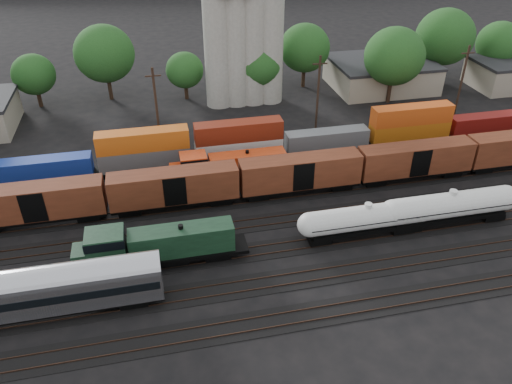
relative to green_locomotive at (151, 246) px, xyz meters
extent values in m
plane|color=black|center=(14.25, 5.00, -2.63)|extent=(600.00, 600.00, 0.00)
cube|color=black|center=(14.25, -10.00, -2.59)|extent=(180.00, 3.20, 0.08)
cube|color=#382319|center=(14.25, -10.72, -2.51)|extent=(180.00, 0.08, 0.16)
cube|color=#382319|center=(14.25, -9.28, -2.51)|extent=(180.00, 0.08, 0.16)
cube|color=black|center=(14.25, -5.00, -2.59)|extent=(180.00, 3.20, 0.08)
cube|color=#382319|center=(14.25, -5.72, -2.51)|extent=(180.00, 0.08, 0.16)
cube|color=#382319|center=(14.25, -4.28, -2.51)|extent=(180.00, 0.08, 0.16)
cube|color=black|center=(14.25, 0.00, -2.59)|extent=(180.00, 3.20, 0.08)
cube|color=#382319|center=(14.25, -0.72, -2.51)|extent=(180.00, 0.08, 0.16)
cube|color=#382319|center=(14.25, 0.72, -2.51)|extent=(180.00, 0.08, 0.16)
cube|color=black|center=(14.25, 5.00, -2.59)|extent=(180.00, 3.20, 0.08)
cube|color=#382319|center=(14.25, 4.28, -2.51)|extent=(180.00, 0.08, 0.16)
cube|color=#382319|center=(14.25, 5.72, -2.51)|extent=(180.00, 0.08, 0.16)
cube|color=black|center=(14.25, 10.00, -2.59)|extent=(180.00, 3.20, 0.08)
cube|color=#382319|center=(14.25, 9.28, -2.51)|extent=(180.00, 0.08, 0.16)
cube|color=#382319|center=(14.25, 10.72, -2.51)|extent=(180.00, 0.08, 0.16)
cube|color=black|center=(14.25, 15.00, -2.59)|extent=(180.00, 3.20, 0.08)
cube|color=#382319|center=(14.25, 14.28, -2.51)|extent=(180.00, 0.08, 0.16)
cube|color=#382319|center=(14.25, 15.72, -2.51)|extent=(180.00, 0.08, 0.16)
cube|color=black|center=(14.25, 20.00, -2.59)|extent=(180.00, 3.20, 0.08)
cube|color=#382319|center=(14.25, 19.28, -2.51)|extent=(180.00, 0.08, 0.16)
cube|color=#382319|center=(14.25, 20.72, -2.51)|extent=(180.00, 0.08, 0.16)
cube|color=black|center=(0.96, 0.00, -1.30)|extent=(17.48, 2.98, 0.41)
cube|color=black|center=(0.96, 0.00, -1.77)|extent=(5.14, 2.26, 0.82)
cube|color=black|center=(3.06, 0.00, 0.29)|extent=(10.49, 2.47, 2.78)
cube|color=black|center=(-4.28, 0.00, 0.60)|extent=(3.70, 2.98, 3.39)
cube|color=black|center=(-4.28, 0.00, 1.68)|extent=(3.80, 3.08, 0.93)
cube|color=black|center=(-6.73, 0.00, -0.17)|extent=(1.65, 2.47, 1.85)
cylinder|color=black|center=(3.06, 0.00, 1.83)|extent=(0.51, 0.51, 0.51)
cube|color=black|center=(-4.63, 0.00, -1.97)|extent=(2.67, 2.06, 0.72)
cube|color=black|center=(6.55, 0.00, -1.97)|extent=(2.67, 2.06, 0.72)
cylinder|color=silver|center=(23.04, 0.00, 0.01)|extent=(12.97, 2.67, 2.67)
sphere|color=silver|center=(16.56, 0.00, 0.01)|extent=(2.67, 2.67, 2.67)
sphere|color=silver|center=(29.53, 0.00, 0.01)|extent=(2.67, 2.67, 2.67)
cylinder|color=silver|center=(23.04, 0.00, 1.53)|extent=(0.83, 0.83, 0.46)
cube|color=black|center=(23.04, 0.00, 0.01)|extent=(13.27, 2.80, 0.07)
cube|color=black|center=(23.04, 0.00, -1.47)|extent=(12.53, 2.03, 0.46)
cube|color=black|center=(17.73, 0.00, -2.02)|extent=(2.40, 1.84, 0.64)
cube|color=black|center=(28.35, 0.00, -2.02)|extent=(2.40, 1.84, 0.64)
cylinder|color=silver|center=(33.03, 0.00, 0.18)|extent=(13.88, 2.86, 2.86)
sphere|color=silver|center=(26.09, 0.00, 0.18)|extent=(2.86, 2.86, 2.86)
sphere|color=silver|center=(39.97, 0.00, 0.18)|extent=(2.86, 2.86, 2.86)
cylinder|color=silver|center=(33.03, 0.00, 1.80)|extent=(0.89, 0.89, 0.49)
cube|color=black|center=(33.03, 0.00, 0.18)|extent=(14.20, 3.00, 0.08)
cube|color=black|center=(33.03, 0.00, -1.40)|extent=(13.41, 2.17, 0.49)
cube|color=black|center=(27.35, 0.00, -1.99)|extent=(2.56, 1.97, 0.69)
cube|color=black|center=(38.71, 0.00, -1.99)|extent=(2.56, 1.97, 0.69)
cube|color=silver|center=(-11.02, -5.00, 0.12)|extent=(23.59, 2.85, 2.95)
cylinder|color=silver|center=(-11.02, -5.00, 1.59)|extent=(23.59, 2.85, 2.85)
cube|color=black|center=(-11.02, -5.00, 0.47)|extent=(23.11, 2.91, 0.83)
cube|color=black|center=(-11.02, -5.00, -1.45)|extent=(23.59, 2.56, 0.39)
cube|color=black|center=(-2.05, -5.00, -1.99)|extent=(2.56, 1.97, 0.69)
cube|color=black|center=(10.91, 15.00, -1.42)|extent=(16.53, 2.66, 0.37)
cube|color=black|center=(10.91, 15.00, -1.84)|extent=(4.59, 2.02, 0.73)
cube|color=#BF3610|center=(12.89, 15.00, 0.00)|extent=(9.92, 2.20, 2.48)
cube|color=#BF3610|center=(5.95, 15.00, 0.27)|extent=(3.31, 2.66, 3.03)
cube|color=black|center=(5.95, 15.00, 1.24)|extent=(3.40, 2.75, 0.83)
cube|color=#BF3610|center=(3.63, 15.00, -0.41)|extent=(1.47, 2.20, 1.65)
cylinder|color=black|center=(12.89, 15.00, 1.38)|extent=(0.46, 0.46, 0.46)
cube|color=black|center=(5.62, 15.00, -2.02)|extent=(2.39, 1.84, 0.64)
cube|color=black|center=(16.20, 15.00, -2.02)|extent=(2.39, 1.84, 0.64)
cube|color=black|center=(-12.30, 10.00, -1.43)|extent=(15.00, 2.60, 0.40)
cube|color=#592715|center=(-12.30, 10.00, 0.67)|extent=(15.00, 2.90, 3.80)
cube|color=black|center=(3.10, 10.00, -1.43)|extent=(15.00, 2.60, 0.40)
cube|color=#592715|center=(3.10, 10.00, 0.67)|extent=(15.00, 2.90, 3.80)
cube|color=black|center=(18.50, 10.00, -1.43)|extent=(15.00, 2.60, 0.40)
cube|color=#592715|center=(18.50, 10.00, 0.67)|extent=(15.00, 2.90, 3.80)
cube|color=black|center=(33.90, 10.00, -1.43)|extent=(15.00, 2.60, 0.40)
cube|color=#592715|center=(33.90, 10.00, 0.67)|extent=(15.00, 2.90, 3.80)
cube|color=black|center=(14.25, 20.00, -2.13)|extent=(160.00, 2.60, 0.60)
cube|color=navy|center=(-12.86, 20.00, -0.53)|extent=(12.00, 2.40, 2.60)
cube|color=#555759|center=(-0.06, 20.00, -0.53)|extent=(12.00, 2.40, 2.60)
cube|color=#CE5A15|center=(-0.06, 20.00, 2.07)|extent=(12.00, 2.40, 2.60)
cube|color=silver|center=(12.74, 20.00, -0.53)|extent=(12.00, 2.40, 2.60)
cube|color=maroon|center=(12.74, 20.00, 2.07)|extent=(12.00, 2.40, 2.60)
cube|color=slate|center=(25.54, 20.00, -0.53)|extent=(12.00, 2.40, 2.60)
cube|color=#C26213|center=(38.34, 20.00, -0.53)|extent=(12.00, 2.40, 2.60)
cube|color=#CB4B14|center=(38.34, 20.00, 2.07)|extent=(12.00, 2.40, 2.60)
cube|color=maroon|center=(51.14, 20.00, -0.53)|extent=(12.00, 2.40, 2.60)
cylinder|color=#A5A297|center=(13.25, 41.00, 6.37)|extent=(4.40, 4.40, 18.00)
cylinder|color=#A5A297|center=(16.25, 41.00, 6.37)|extent=(4.40, 4.40, 18.00)
cylinder|color=#A5A297|center=(19.25, 41.00, 6.37)|extent=(4.40, 4.40, 18.00)
cylinder|color=#A5A297|center=(22.25, 41.00, 6.37)|extent=(4.40, 4.40, 18.00)
cube|color=#9E937F|center=(44.25, 43.00, -0.33)|extent=(18.00, 14.00, 4.60)
cube|color=#232326|center=(44.25, 43.00, 2.22)|extent=(18.36, 14.28, 0.50)
cylinder|color=black|center=(-17.20, 46.87, -1.32)|extent=(0.70, 0.70, 2.63)
ellipsoid|color=#24561F|center=(-17.20, 46.87, 3.10)|extent=(7.14, 7.14, 6.77)
cylinder|color=black|center=(-5.32, 47.74, -0.75)|extent=(0.70, 0.70, 3.77)
ellipsoid|color=#24561F|center=(-5.32, 47.74, 5.58)|extent=(10.23, 10.23, 9.69)
cylinder|color=black|center=(7.91, 44.97, -1.43)|extent=(0.70, 0.70, 2.42)
ellipsoid|color=#24561F|center=(7.91, 44.97, 2.63)|extent=(6.56, 6.56, 6.22)
cylinder|color=black|center=(20.67, 41.90, -1.18)|extent=(0.70, 0.70, 2.91)
ellipsoid|color=#24561F|center=(20.67, 41.90, 3.70)|extent=(7.89, 7.89, 7.47)
cylinder|color=black|center=(30.09, 46.30, -0.94)|extent=(0.70, 0.70, 3.39)
ellipsoid|color=#24561F|center=(30.09, 46.30, 4.74)|extent=(9.19, 9.19, 8.71)
cylinder|color=black|center=(42.55, 35.70, -0.75)|extent=(0.70, 0.70, 3.76)
ellipsoid|color=#24561F|center=(42.55, 35.70, 5.56)|extent=(10.21, 10.21, 9.67)
cylinder|color=black|center=(56.20, 43.17, -0.65)|extent=(0.70, 0.70, 3.98)
ellipsoid|color=#24561F|center=(56.20, 43.17, 6.03)|extent=(10.80, 10.80, 10.23)
cylinder|color=black|center=(67.78, 42.71, -1.05)|extent=(0.70, 0.70, 3.16)
ellipsoid|color=#24561F|center=(67.78, 42.71, 4.25)|extent=(8.58, 8.58, 8.13)
cylinder|color=black|center=(2.25, 27.00, 3.37)|extent=(0.36, 0.36, 12.00)
cube|color=black|center=(2.25, 27.00, 8.17)|extent=(2.20, 0.18, 0.18)
cylinder|color=black|center=(26.25, 27.00, 3.37)|extent=(0.36, 0.36, 12.00)
cube|color=black|center=(26.25, 27.00, 8.17)|extent=(2.20, 0.18, 0.18)
cylinder|color=black|center=(50.25, 27.00, 3.37)|extent=(0.36, 0.36, 12.00)
cube|color=black|center=(50.25, 27.00, 8.17)|extent=(2.20, 0.18, 0.18)
camera|label=1|loc=(1.76, -40.52, 31.29)|focal=35.00mm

